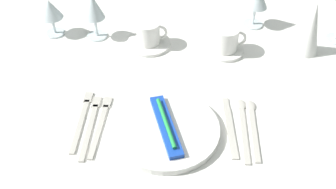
# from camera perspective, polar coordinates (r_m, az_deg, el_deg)

# --- Properties ---
(dining_table) EXTENTS (1.80, 1.11, 0.74)m
(dining_table) POSITION_cam_1_polar(r_m,az_deg,el_deg) (1.22, 1.18, 0.33)
(dining_table) COLOR white
(dining_table) RESTS_ON ground
(dinner_plate) EXTENTS (0.27, 0.27, 0.02)m
(dinner_plate) POSITION_cam_1_polar(r_m,az_deg,el_deg) (0.98, -0.31, -5.19)
(dinner_plate) COLOR white
(dinner_plate) RESTS_ON dining_table
(toothbrush_package) EXTENTS (0.10, 0.21, 0.02)m
(toothbrush_package) POSITION_cam_1_polar(r_m,az_deg,el_deg) (0.97, -0.31, -4.52)
(toothbrush_package) COLOR blue
(toothbrush_package) RESTS_ON dinner_plate
(fork_outer) EXTENTS (0.03, 0.22, 0.00)m
(fork_outer) POSITION_cam_1_polar(r_m,az_deg,el_deg) (1.02, -9.91, -4.21)
(fork_outer) COLOR beige
(fork_outer) RESTS_ON dining_table
(fork_inner) EXTENTS (0.02, 0.23, 0.00)m
(fork_inner) POSITION_cam_1_polar(r_m,az_deg,el_deg) (1.02, -11.34, -4.28)
(fork_inner) COLOR beige
(fork_inner) RESTS_ON dining_table
(fork_salad) EXTENTS (0.02, 0.22, 0.00)m
(fork_salad) POSITION_cam_1_polar(r_m,az_deg,el_deg) (1.04, -12.58, -3.43)
(fork_salad) COLOR beige
(fork_salad) RESTS_ON dining_table
(dinner_knife) EXTENTS (0.03, 0.21, 0.00)m
(dinner_knife) POSITION_cam_1_polar(r_m,az_deg,el_deg) (1.01, 9.15, -4.94)
(dinner_knife) COLOR beige
(dinner_knife) RESTS_ON dining_table
(spoon_soup) EXTENTS (0.03, 0.22, 0.01)m
(spoon_soup) POSITION_cam_1_polar(r_m,az_deg,el_deg) (1.03, 11.00, -3.99)
(spoon_soup) COLOR beige
(spoon_soup) RESTS_ON dining_table
(spoon_dessert) EXTENTS (0.03, 0.21, 0.01)m
(spoon_dessert) POSITION_cam_1_polar(r_m,az_deg,el_deg) (1.03, 12.40, -3.99)
(spoon_dessert) COLOR beige
(spoon_dessert) RESTS_ON dining_table
(saucer_left) EXTENTS (0.14, 0.14, 0.01)m
(saucer_left) POSITION_cam_1_polar(r_m,az_deg,el_deg) (1.28, -2.88, 7.53)
(saucer_left) COLOR white
(saucer_left) RESTS_ON dining_table
(coffee_cup_left) EXTENTS (0.10, 0.08, 0.07)m
(coffee_cup_left) POSITION_cam_1_polar(r_m,az_deg,el_deg) (1.25, -2.85, 9.07)
(coffee_cup_left) COLOR white
(coffee_cup_left) RESTS_ON saucer_left
(saucer_right) EXTENTS (0.12, 0.12, 0.01)m
(saucer_right) POSITION_cam_1_polar(r_m,az_deg,el_deg) (1.26, 8.30, 6.53)
(saucer_right) COLOR white
(saucer_right) RESTS_ON dining_table
(coffee_cup_right) EXTENTS (0.11, 0.08, 0.07)m
(coffee_cup_right) POSITION_cam_1_polar(r_m,az_deg,el_deg) (1.24, 8.58, 8.11)
(coffee_cup_right) COLOR white
(coffee_cup_right) RESTS_ON saucer_right
(wine_glass_left) EXTENTS (0.07, 0.07, 0.15)m
(wine_glass_left) POSITION_cam_1_polar(r_m,az_deg,el_deg) (1.29, -10.97, 12.33)
(wine_glass_left) COLOR silver
(wine_glass_left) RESTS_ON dining_table
(wine_glass_far) EXTENTS (0.08, 0.08, 0.13)m
(wine_glass_far) POSITION_cam_1_polar(r_m,az_deg,el_deg) (1.34, -17.01, 11.77)
(wine_glass_far) COLOR silver
(wine_glass_far) RESTS_ON dining_table
(napkin_folded) EXTENTS (0.08, 0.08, 0.17)m
(napkin_folded) POSITION_cam_1_polar(r_m,az_deg,el_deg) (1.28, 20.34, 9.20)
(napkin_folded) COLOR white
(napkin_folded) RESTS_ON dining_table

